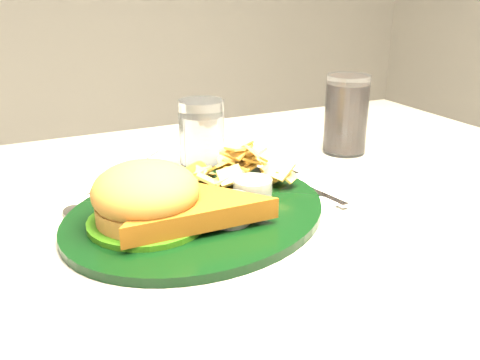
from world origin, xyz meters
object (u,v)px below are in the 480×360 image
(cola_glass, at_px, (346,115))
(fork_napkin, at_px, (309,189))
(dinner_plate, at_px, (196,188))
(water_glass, at_px, (202,136))

(cola_glass, bearing_deg, fork_napkin, -139.89)
(dinner_plate, relative_size, cola_glass, 2.66)
(dinner_plate, distance_m, fork_napkin, 0.17)
(dinner_plate, bearing_deg, fork_napkin, -21.97)
(water_glass, xyz_separation_m, cola_glass, (0.24, -0.03, 0.01))
(cola_glass, distance_m, fork_napkin, 0.20)
(fork_napkin, bearing_deg, cola_glass, 29.87)
(dinner_plate, height_order, water_glass, water_glass)
(water_glass, relative_size, fork_napkin, 0.67)
(fork_napkin, bearing_deg, dinner_plate, 172.41)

